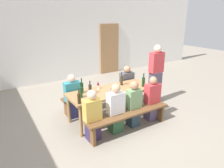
# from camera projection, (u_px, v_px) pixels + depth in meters

# --- Properties ---
(ground_plane) EXTENTS (24.00, 24.00, 0.00)m
(ground_plane) POSITION_uv_depth(u_px,v_px,m) (112.00, 118.00, 5.10)
(ground_plane) COLOR gray
(back_wall) EXTENTS (14.00, 0.20, 3.20)m
(back_wall) POSITION_uv_depth(u_px,v_px,m) (59.00, 39.00, 7.57)
(back_wall) COLOR white
(back_wall) RESTS_ON ground
(wooden_door) EXTENTS (0.90, 0.06, 2.10)m
(wooden_door) POSITION_uv_depth(u_px,v_px,m) (109.00, 49.00, 8.71)
(wooden_door) COLOR #9E7247
(wooden_door) RESTS_ON ground
(tasting_table) EXTENTS (2.14, 0.82, 0.75)m
(tasting_table) POSITION_uv_depth(u_px,v_px,m) (112.00, 93.00, 4.88)
(tasting_table) COLOR #9E7247
(tasting_table) RESTS_ON ground
(bench_near) EXTENTS (2.04, 0.30, 0.45)m
(bench_near) POSITION_uv_depth(u_px,v_px,m) (129.00, 116.00, 4.41)
(bench_near) COLOR brown
(bench_near) RESTS_ON ground
(bench_far) EXTENTS (2.04, 0.30, 0.45)m
(bench_far) POSITION_uv_depth(u_px,v_px,m) (98.00, 95.00, 5.55)
(bench_far) COLOR brown
(bench_far) RESTS_ON ground
(wine_bottle_0) EXTENTS (0.07, 0.07, 0.33)m
(wine_bottle_0) POSITION_uv_depth(u_px,v_px,m) (81.00, 92.00, 4.37)
(wine_bottle_0) COLOR #194723
(wine_bottle_0) RESTS_ON tasting_table
(wine_bottle_1) EXTENTS (0.07, 0.07, 0.35)m
(wine_bottle_1) POSITION_uv_depth(u_px,v_px,m) (122.00, 80.00, 5.14)
(wine_bottle_1) COLOR #332814
(wine_bottle_1) RESTS_ON tasting_table
(wine_bottle_2) EXTENTS (0.07, 0.07, 0.32)m
(wine_bottle_2) POSITION_uv_depth(u_px,v_px,m) (79.00, 98.00, 4.07)
(wine_bottle_2) COLOR #332814
(wine_bottle_2) RESTS_ON tasting_table
(wine_bottle_3) EXTENTS (0.08, 0.08, 0.34)m
(wine_bottle_3) POSITION_uv_depth(u_px,v_px,m) (143.00, 82.00, 5.04)
(wine_bottle_3) COLOR #143319
(wine_bottle_3) RESTS_ON tasting_table
(wine_bottle_4) EXTENTS (0.07, 0.07, 0.35)m
(wine_bottle_4) POSITION_uv_depth(u_px,v_px,m) (82.00, 88.00, 4.64)
(wine_bottle_4) COLOR #143319
(wine_bottle_4) RESTS_ON tasting_table
(wine_bottle_5) EXTENTS (0.07, 0.07, 0.31)m
(wine_bottle_5) POSITION_uv_depth(u_px,v_px,m) (90.00, 89.00, 4.57)
(wine_bottle_5) COLOR #332814
(wine_bottle_5) RESTS_ON tasting_table
(wine_glass_0) EXTENTS (0.07, 0.07, 0.19)m
(wine_glass_0) POSITION_uv_depth(u_px,v_px,m) (98.00, 83.00, 4.89)
(wine_glass_0) COLOR silver
(wine_glass_0) RESTS_ON tasting_table
(wine_glass_1) EXTENTS (0.07, 0.07, 0.15)m
(wine_glass_1) POSITION_uv_depth(u_px,v_px,m) (112.00, 88.00, 4.69)
(wine_glass_1) COLOR silver
(wine_glass_1) RESTS_ON tasting_table
(wine_glass_2) EXTENTS (0.07, 0.07, 0.18)m
(wine_glass_2) POSITION_uv_depth(u_px,v_px,m) (110.00, 90.00, 4.48)
(wine_glass_2) COLOR silver
(wine_glass_2) RESTS_ON tasting_table
(seated_guest_near_0) EXTENTS (0.35, 0.24, 1.09)m
(seated_guest_near_0) POSITION_uv_depth(u_px,v_px,m) (92.00, 117.00, 4.07)
(seated_guest_near_0) COLOR #36274F
(seated_guest_near_0) RESTS_ON ground
(seated_guest_near_1) EXTENTS (0.37, 0.24, 1.11)m
(seated_guest_near_1) POSITION_uv_depth(u_px,v_px,m) (116.00, 110.00, 4.35)
(seated_guest_near_1) COLOR #2D5837
(seated_guest_near_1) RESTS_ON ground
(seated_guest_near_2) EXTENTS (0.32, 0.24, 1.09)m
(seated_guest_near_2) POSITION_uv_depth(u_px,v_px,m) (134.00, 105.00, 4.59)
(seated_guest_near_2) COLOR #293B4A
(seated_guest_near_2) RESTS_ON ground
(seated_guest_near_3) EXTENTS (0.37, 0.24, 1.10)m
(seated_guest_near_3) POSITION_uv_depth(u_px,v_px,m) (152.00, 100.00, 4.87)
(seated_guest_near_3) COLOR #544765
(seated_guest_near_3) RESTS_ON ground
(seated_guest_far_0) EXTENTS (0.39, 0.24, 1.12)m
(seated_guest_far_0) POSITION_uv_depth(u_px,v_px,m) (73.00, 98.00, 4.98)
(seated_guest_far_0) COLOR navy
(seated_guest_far_0) RESTS_ON ground
(seated_guest_far_1) EXTENTS (0.40, 0.24, 1.12)m
(seated_guest_far_1) POSITION_uv_depth(u_px,v_px,m) (127.00, 86.00, 5.80)
(seated_guest_far_1) COLOR #3E3F5E
(seated_guest_far_1) RESTS_ON ground
(standing_host) EXTENTS (0.40, 0.24, 1.70)m
(standing_host) POSITION_uv_depth(u_px,v_px,m) (156.00, 76.00, 5.70)
(standing_host) COLOR #52475D
(standing_host) RESTS_ON ground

